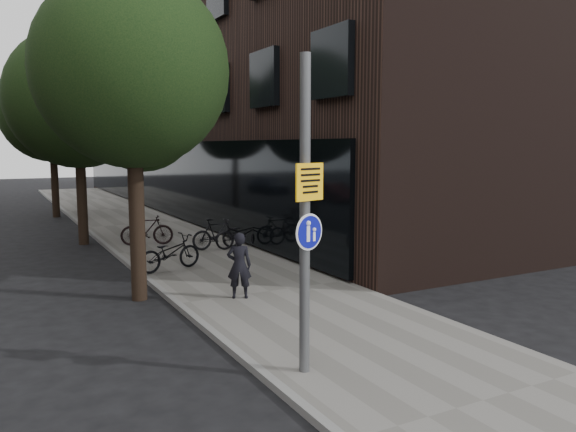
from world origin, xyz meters
TOP-DOWN VIEW (x-y plane):
  - ground at (0.00, 0.00)m, footprint 120.00×120.00m
  - sidewalk at (0.25, 10.00)m, footprint 4.50×60.00m
  - curb_edge at (-2.00, 10.00)m, footprint 0.15×60.00m
  - building_right_dark_brick at (8.50, 22.00)m, footprint 12.00×40.00m
  - street_tree_near at (-2.53, 4.64)m, footprint 4.40×4.40m
  - street_tree_mid at (-2.53, 13.14)m, footprint 5.00×5.00m
  - street_tree_far at (-2.53, 22.14)m, footprint 5.00×5.00m
  - signpost at (-1.42, -1.27)m, footprint 0.55×0.19m
  - pedestrian at (-0.63, 3.11)m, footprint 0.66×0.57m
  - parked_bike_facade_near at (1.97, 8.88)m, footprint 1.95×0.83m
  - parked_bike_facade_far at (1.15, 9.17)m, footprint 1.76×0.52m
  - parked_bike_curb_near at (-1.20, 6.71)m, footprint 2.02×1.15m
  - parked_bike_curb_far at (-0.75, 11.06)m, footprint 1.88×0.98m

SIDE VIEW (x-z plane):
  - ground at x=0.00m, z-range 0.00..0.00m
  - sidewalk at x=0.25m, z-range 0.00..0.12m
  - curb_edge at x=-2.00m, z-range 0.00..0.13m
  - parked_bike_facade_near at x=1.97m, z-range 0.12..1.11m
  - parked_bike_curb_near at x=-1.20m, z-range 0.12..1.13m
  - parked_bike_facade_far at x=1.15m, z-range 0.12..1.17m
  - parked_bike_curb_far at x=-0.75m, z-range 0.12..1.21m
  - pedestrian at x=-0.63m, z-range 0.12..1.66m
  - signpost at x=-1.42m, z-range 0.14..5.00m
  - street_tree_near at x=-2.53m, z-range 1.36..8.86m
  - street_tree_mid at x=-2.53m, z-range 1.21..9.01m
  - street_tree_far at x=-2.53m, z-range 1.21..9.01m
  - building_right_dark_brick at x=8.50m, z-range 0.00..18.00m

